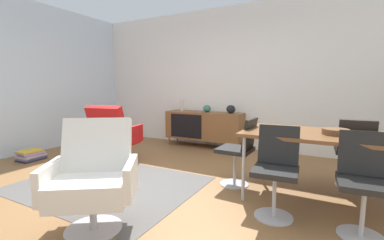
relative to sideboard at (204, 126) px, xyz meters
The scene contains 19 objects.
ground_plane 2.39m from the sideboard, 77.99° to the right, with size 8.32×8.32×0.00m, color olive.
wall_back 1.12m from the sideboard, 31.71° to the left, with size 6.80×0.12×2.80m, color white.
wall_window_left 3.68m from the sideboard, 139.72° to the right, with size 0.12×5.60×2.80m, color silver.
sideboard is the anchor object (origin of this frame).
vase_cobalt 0.36m from the sideboard, ahead, with size 0.16×0.16×0.14m.
vase_sculptural_dark 0.68m from the sideboard, ahead, with size 0.18×0.18×0.16m.
vase_ceramic_small 0.65m from the sideboard, behind, with size 0.06×0.06×0.25m.
dining_table 2.80m from the sideboard, 37.93° to the right, with size 1.60×0.90×0.74m.
wooden_bowl_on_table 2.92m from the sideboard, 36.70° to the right, with size 0.26×0.26×0.06m, color brown.
dining_chair_front_right 3.41m from the sideboard, 41.75° to the right, with size 0.42×0.44×0.86m.
dining_chair_front_left 2.93m from the sideboard, 50.93° to the right, with size 0.42×0.45×0.86m.
dining_chair_near_window 2.16m from the sideboard, 52.64° to the right, with size 0.44×0.41×0.86m.
dining_chair_back_right 2.80m from the sideboard, 24.35° to the right, with size 0.42×0.44×0.86m.
lounge_chair_red 1.88m from the sideboard, 115.88° to the right, with size 0.79×0.75×0.95m.
armchair_black_shell 3.27m from the sideboard, 81.51° to the right, with size 0.90×0.89×0.95m.
side_table_round 2.07m from the sideboard, 123.45° to the right, with size 0.44×0.44×0.52m.
fruit_bowl 2.07m from the sideboard, 123.46° to the right, with size 0.20×0.20×0.11m.
magazine_stack 3.14m from the sideboard, 133.18° to the right, with size 0.33×0.40×0.17m.
area_rug 2.50m from the sideboard, 93.60° to the right, with size 2.20×1.70×0.01m, color #595654.
Camera 1 is at (1.77, -2.45, 1.23)m, focal length 24.23 mm.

